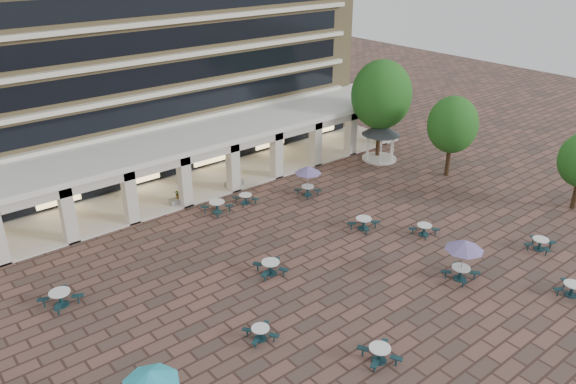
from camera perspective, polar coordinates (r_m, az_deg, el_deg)
name	(u,v)px	position (r m, az deg, el deg)	size (l,w,h in m)	color
ground	(320,266)	(34.20, 3.31, -7.50)	(120.00, 120.00, 0.00)	brown
apartment_building	(118,8)	(50.94, -16.85, 17.46)	(40.00, 15.50, 25.20)	tan
retail_arcade	(192,152)	(43.76, -9.72, 4.05)	(42.00, 6.60, 4.40)	white
picnic_table_1	(380,353)	(27.55, 9.28, -15.83)	(2.07, 2.07, 0.78)	#123136
picnic_table_2	(572,288)	(35.09, 26.91, -8.73)	(1.86, 1.86, 0.75)	#123136
picnic_table_3	(540,243)	(39.00, 24.23, -4.76)	(1.93, 1.93, 0.74)	#123136
picnic_table_4	(150,379)	(23.90, -13.81, -17.98)	(2.35, 2.35, 2.71)	#123136
picnic_table_5	(260,332)	(28.48, -2.81, -14.05)	(1.74, 1.74, 0.69)	#123136
picnic_table_6	(464,247)	(33.33, 17.49, -5.31)	(2.22, 2.22, 2.56)	#123136
picnic_table_7	(364,222)	(38.31, 7.69, -3.08)	(2.04, 2.04, 0.80)	#123136
picnic_table_8	(60,297)	(32.96, -22.12, -9.87)	(2.23, 2.23, 0.84)	#123136
picnic_table_9	(271,266)	(33.20, -1.78, -7.57)	(2.11, 2.11, 0.81)	#123136
picnic_table_10	(424,229)	(38.35, 13.67, -3.65)	(1.65, 1.65, 0.73)	#123136
picnic_table_11	(308,171)	(42.21, 2.04, 2.17)	(2.05, 2.05, 2.37)	#123136
picnic_table_12	(217,206)	(40.48, -7.22, -1.41)	(2.16, 2.16, 0.84)	#123136
picnic_table_13	(246,198)	(41.62, -4.34, -0.62)	(1.70, 1.70, 0.72)	#123136
gazebo	(381,134)	(49.72, 9.42, 5.87)	(3.40, 3.40, 3.17)	beige
tree_east_a	(453,125)	(46.87, 16.38, 6.57)	(4.02, 4.02, 6.69)	#382416
tree_east_c	(381,95)	(49.36, 9.48, 9.72)	(5.21, 5.21, 8.68)	#382416
planter_left	(179,198)	(42.13, -11.01, -0.61)	(1.50, 0.79, 1.24)	#9A9A95
planter_right	(234,182)	(44.40, -5.48, 1.02)	(1.50, 0.60, 1.15)	#9A9A95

